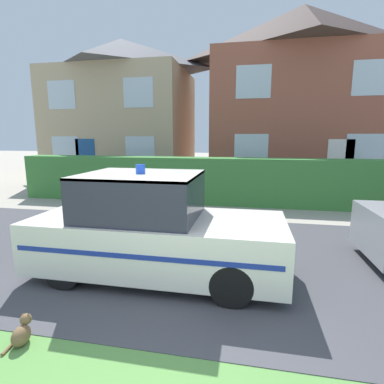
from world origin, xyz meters
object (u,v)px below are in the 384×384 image
Objects in this scene: cat at (22,333)px; house_left at (123,109)px; police_car at (154,229)px; house_right at (299,95)px.

house_left reaches higher than cat.
cat is (-0.87, -1.87, -0.62)m from police_car.
house_left is at bearing 179.42° from house_right.
house_left is (-4.63, 13.40, 3.58)m from cat.
house_left is (-5.50, 11.53, 2.95)m from police_car.
house_left is at bearing 12.08° from cat.
cat is 14.62m from house_left.
house_right is (9.14, -0.09, 0.48)m from house_left.
cat is at bearing -108.75° from house_right.
police_car is at bearing -64.53° from house_left.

